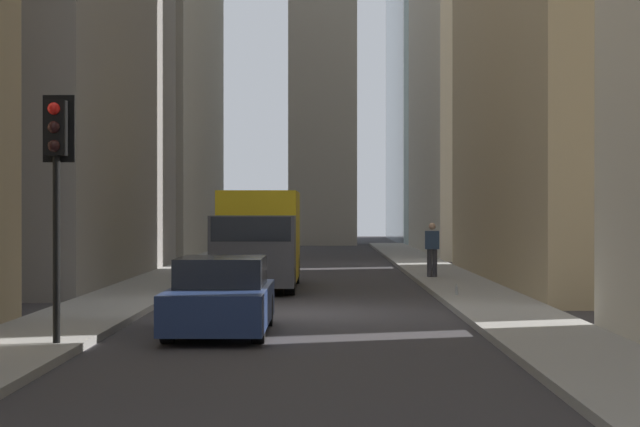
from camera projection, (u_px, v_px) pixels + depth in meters
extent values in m
plane|color=#302D30|center=(301.00, 313.00, 23.51)|extent=(135.00, 135.00, 0.00)
cube|color=gray|center=(100.00, 310.00, 23.53)|extent=(90.00, 2.20, 0.14)
cube|color=gray|center=(503.00, 310.00, 23.49)|extent=(90.00, 2.20, 0.14)
cube|color=#A8A091|center=(111.00, 23.00, 54.71)|extent=(18.11, 10.00, 23.97)
cube|color=gray|center=(323.00, 88.00, 69.22)|extent=(4.40, 4.40, 20.54)
cube|color=yellow|center=(260.00, 235.00, 31.56)|extent=(4.60, 2.25, 2.60)
cube|color=#38383D|center=(253.00, 251.00, 28.36)|extent=(1.90, 2.25, 1.90)
cube|color=black|center=(253.00, 229.00, 28.36)|extent=(1.92, 2.09, 0.64)
cylinder|color=black|center=(290.00, 279.00, 28.36)|extent=(0.88, 0.28, 0.88)
cylinder|color=black|center=(217.00, 279.00, 28.37)|extent=(0.88, 0.28, 0.88)
cylinder|color=black|center=(295.00, 269.00, 32.96)|extent=(0.88, 0.28, 0.88)
cylinder|color=black|center=(232.00, 269.00, 32.97)|extent=(0.88, 0.28, 0.88)
cube|color=navy|center=(221.00, 306.00, 19.49)|extent=(4.30, 1.78, 0.70)
cube|color=black|center=(222.00, 272.00, 19.69)|extent=(2.10, 1.58, 0.54)
cylinder|color=black|center=(258.00, 325.00, 18.14)|extent=(0.64, 0.22, 0.64)
cylinder|color=black|center=(168.00, 325.00, 18.14)|extent=(0.64, 0.22, 0.64)
cylinder|color=black|center=(267.00, 310.00, 20.84)|extent=(0.64, 0.22, 0.64)
cylinder|color=black|center=(188.00, 310.00, 20.84)|extent=(0.64, 0.22, 0.64)
cylinder|color=black|center=(56.00, 249.00, 17.09)|extent=(0.12, 0.12, 3.04)
cube|color=black|center=(56.00, 128.00, 17.09)|extent=(0.28, 0.32, 0.90)
cube|color=black|center=(59.00, 129.00, 17.24)|extent=(0.03, 0.52, 1.10)
sphere|color=red|center=(54.00, 109.00, 16.92)|extent=(0.20, 0.20, 0.20)
sphere|color=black|center=(54.00, 127.00, 16.93)|extent=(0.20, 0.20, 0.20)
sphere|color=black|center=(54.00, 146.00, 16.93)|extent=(0.20, 0.20, 0.20)
cylinder|color=#33333D|center=(435.00, 263.00, 33.95)|extent=(0.16, 0.16, 0.89)
cylinder|color=#33333D|center=(429.00, 263.00, 33.95)|extent=(0.16, 0.16, 0.89)
cube|color=navy|center=(432.00, 240.00, 33.94)|extent=(0.26, 0.44, 0.58)
sphere|color=tan|center=(432.00, 226.00, 33.94)|extent=(0.22, 0.22, 0.22)
cylinder|color=#999EA3|center=(457.00, 291.00, 26.75)|extent=(0.07, 0.07, 0.20)
cylinder|color=#999EA3|center=(457.00, 286.00, 26.75)|extent=(0.03, 0.03, 0.07)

